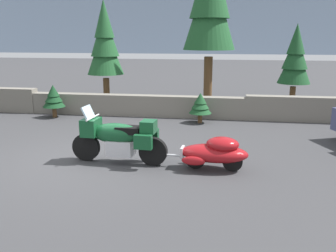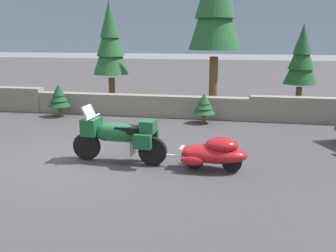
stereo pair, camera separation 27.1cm
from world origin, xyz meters
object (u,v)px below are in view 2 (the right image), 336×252
(touring_motorcycle, at_px, (118,137))
(pine_tree_secondary, at_px, (302,57))
(car_shaped_trailer, at_px, (214,152))
(pine_tree_far_right, at_px, (110,41))

(touring_motorcycle, relative_size, pine_tree_secondary, 0.68)
(car_shaped_trailer, height_order, pine_tree_far_right, pine_tree_far_right)
(touring_motorcycle, bearing_deg, pine_tree_secondary, 54.96)
(touring_motorcycle, relative_size, pine_tree_far_right, 0.54)
(touring_motorcycle, xyz_separation_m, pine_tree_far_right, (-2.41, 6.49, 2.08))
(pine_tree_secondary, bearing_deg, car_shaped_trailer, -110.88)
(car_shaped_trailer, relative_size, pine_tree_far_right, 0.51)
(car_shaped_trailer, relative_size, pine_tree_secondary, 0.65)
(touring_motorcycle, bearing_deg, car_shaped_trailer, -3.14)
(car_shaped_trailer, bearing_deg, touring_motorcycle, 176.86)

